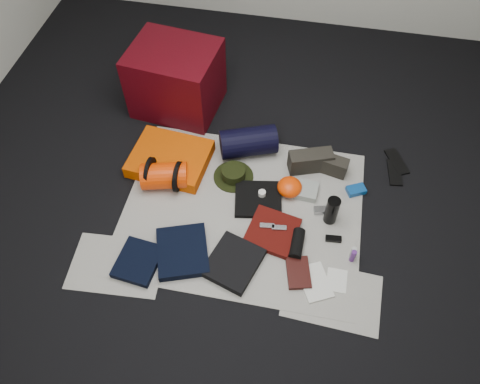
% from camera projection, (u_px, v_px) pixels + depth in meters
% --- Properties ---
extents(floor, '(4.50, 4.50, 0.02)m').
position_uv_depth(floor, '(242.00, 212.00, 3.20)').
color(floor, black).
rests_on(floor, ground).
extents(newspaper_mat, '(1.60, 1.30, 0.01)m').
position_uv_depth(newspaper_mat, '(242.00, 211.00, 3.19)').
color(newspaper_mat, beige).
rests_on(newspaper_mat, floor).
extents(newspaper_sheet_front_left, '(0.61, 0.44, 0.00)m').
position_uv_depth(newspaper_sheet_front_left, '(117.00, 265.00, 2.95)').
color(newspaper_sheet_front_left, beige).
rests_on(newspaper_sheet_front_left, floor).
extents(newspaper_sheet_front_right, '(0.60, 0.43, 0.00)m').
position_uv_depth(newspaper_sheet_front_right, '(332.00, 296.00, 2.83)').
color(newspaper_sheet_front_right, beige).
rests_on(newspaper_sheet_front_right, floor).
extents(red_cabinet, '(0.69, 0.60, 0.53)m').
position_uv_depth(red_cabinet, '(176.00, 79.00, 3.58)').
color(red_cabinet, '#49050D').
rests_on(red_cabinet, floor).
extents(sleeping_pad, '(0.58, 0.49, 0.10)m').
position_uv_depth(sleeping_pad, '(170.00, 159.00, 3.39)').
color(sleeping_pad, '#DD4D02').
rests_on(sleeping_pad, newspaper_mat).
extents(stuff_sack, '(0.35, 0.26, 0.19)m').
position_uv_depth(stuff_sack, '(164.00, 176.00, 3.24)').
color(stuff_sack, '#ED3903').
rests_on(stuff_sack, newspaper_mat).
extents(sack_strap_left, '(0.02, 0.22, 0.22)m').
position_uv_depth(sack_strap_left, '(150.00, 172.00, 3.24)').
color(sack_strap_left, black).
rests_on(sack_strap_left, newspaper_mat).
extents(sack_strap_right, '(0.03, 0.22, 0.22)m').
position_uv_depth(sack_strap_right, '(178.00, 177.00, 3.22)').
color(sack_strap_right, black).
rests_on(sack_strap_right, newspaper_mat).
extents(navy_duffel, '(0.46, 0.34, 0.21)m').
position_uv_depth(navy_duffel, '(248.00, 142.00, 3.41)').
color(navy_duffel, black).
rests_on(navy_duffel, newspaper_mat).
extents(boonie_brim, '(0.33, 0.33, 0.01)m').
position_uv_depth(boonie_brim, '(234.00, 177.00, 3.35)').
color(boonie_brim, black).
rests_on(boonie_brim, newspaper_mat).
extents(boonie_crown, '(0.17, 0.17, 0.07)m').
position_uv_depth(boonie_crown, '(233.00, 173.00, 3.32)').
color(boonie_crown, black).
rests_on(boonie_crown, boonie_brim).
extents(hiking_boot_left, '(0.33, 0.21, 0.15)m').
position_uv_depth(hiking_boot_left, '(310.00, 161.00, 3.34)').
color(hiking_boot_left, '#292720').
rests_on(hiking_boot_left, newspaper_mat).
extents(hiking_boot_right, '(0.28, 0.15, 0.13)m').
position_uv_depth(hiking_boot_right, '(329.00, 164.00, 3.34)').
color(hiking_boot_right, '#292720').
rests_on(hiking_boot_right, newspaper_mat).
extents(flip_flop_left, '(0.11, 0.25, 0.01)m').
position_uv_depth(flip_flop_left, '(394.00, 172.00, 3.38)').
color(flip_flop_left, black).
rests_on(flip_flop_left, floor).
extents(flip_flop_right, '(0.19, 0.26, 0.01)m').
position_uv_depth(flip_flop_right, '(397.00, 162.00, 3.43)').
color(flip_flop_right, black).
rests_on(flip_flop_right, floor).
extents(trousers_navy_a, '(0.28, 0.31, 0.04)m').
position_uv_depth(trousers_navy_a, '(138.00, 261.00, 2.93)').
color(trousers_navy_a, black).
rests_on(trousers_navy_a, newspaper_mat).
extents(trousers_navy_b, '(0.42, 0.44, 0.06)m').
position_uv_depth(trousers_navy_b, '(183.00, 252.00, 2.97)').
color(trousers_navy_b, black).
rests_on(trousers_navy_b, newspaper_mat).
extents(trousers_charcoal, '(0.39, 0.41, 0.05)m').
position_uv_depth(trousers_charcoal, '(233.00, 263.00, 2.92)').
color(trousers_charcoal, black).
rests_on(trousers_charcoal, newspaper_mat).
extents(black_tshirt, '(0.36, 0.35, 0.03)m').
position_uv_depth(black_tshirt, '(258.00, 199.00, 3.22)').
color(black_tshirt, black).
rests_on(black_tshirt, newspaper_mat).
extents(red_shirt, '(0.36, 0.36, 0.04)m').
position_uv_depth(red_shirt, '(272.00, 231.00, 3.06)').
color(red_shirt, '#490B08').
rests_on(red_shirt, newspaper_mat).
extents(orange_stuff_sack, '(0.21, 0.21, 0.11)m').
position_uv_depth(orange_stuff_sack, '(290.00, 187.00, 3.23)').
color(orange_stuff_sack, '#ED3903').
rests_on(orange_stuff_sack, newspaper_mat).
extents(first_aid_pouch, '(0.21, 0.17, 0.05)m').
position_uv_depth(first_aid_pouch, '(303.00, 190.00, 3.25)').
color(first_aid_pouch, gray).
rests_on(first_aid_pouch, newspaper_mat).
extents(water_bottle, '(0.10, 0.10, 0.22)m').
position_uv_depth(water_bottle, '(332.00, 211.00, 3.05)').
color(water_bottle, black).
rests_on(water_bottle, newspaper_mat).
extents(speaker, '(0.09, 0.21, 0.08)m').
position_uv_depth(speaker, '(297.00, 244.00, 2.99)').
color(speaker, black).
rests_on(speaker, newspaper_mat).
extents(compact_camera, '(0.10, 0.07, 0.03)m').
position_uv_depth(compact_camera, '(320.00, 210.00, 3.16)').
color(compact_camera, '#9D9DA1').
rests_on(compact_camera, newspaper_mat).
extents(cyan_case, '(0.15, 0.13, 0.04)m').
position_uv_depth(cyan_case, '(356.00, 190.00, 3.26)').
color(cyan_case, navy).
rests_on(cyan_case, newspaper_mat).
extents(toiletry_purple, '(0.04, 0.04, 0.10)m').
position_uv_depth(toiletry_purple, '(353.00, 256.00, 2.92)').
color(toiletry_purple, '#532373').
rests_on(toiletry_purple, newspaper_mat).
extents(toiletry_clear, '(0.04, 0.04, 0.10)m').
position_uv_depth(toiletry_clear, '(353.00, 252.00, 2.94)').
color(toiletry_clear, '#AFB4AF').
rests_on(toiletry_clear, newspaper_mat).
extents(paperback_book, '(0.19, 0.24, 0.03)m').
position_uv_depth(paperback_book, '(298.00, 273.00, 2.90)').
color(paperback_book, black).
rests_on(paperback_book, newspaper_mat).
extents(map_booklet, '(0.26, 0.29, 0.01)m').
position_uv_depth(map_booklet, '(315.00, 282.00, 2.87)').
color(map_booklet, silver).
rests_on(map_booklet, newspaper_mat).
extents(map_printout, '(0.12, 0.16, 0.01)m').
position_uv_depth(map_printout, '(337.00, 280.00, 2.88)').
color(map_printout, silver).
rests_on(map_printout, newspaper_mat).
extents(sunglasses, '(0.11, 0.05, 0.03)m').
position_uv_depth(sunglasses, '(333.00, 239.00, 3.04)').
color(sunglasses, black).
rests_on(sunglasses, newspaper_mat).
extents(key_cluster, '(0.08, 0.08, 0.01)m').
position_uv_depth(key_cluster, '(128.00, 274.00, 2.90)').
color(key_cluster, '#9D9DA1').
rests_on(key_cluster, newspaper_mat).
extents(tape_roll, '(0.05, 0.05, 0.04)m').
position_uv_depth(tape_roll, '(262.00, 193.00, 3.21)').
color(tape_roll, silver).
rests_on(tape_roll, black_tshirt).
extents(energy_bar_a, '(0.10, 0.05, 0.01)m').
position_uv_depth(energy_bar_a, '(267.00, 226.00, 3.06)').
color(energy_bar_a, '#9D9DA1').
rests_on(energy_bar_a, red_shirt).
extents(energy_bar_b, '(0.10, 0.05, 0.01)m').
position_uv_depth(energy_bar_b, '(279.00, 228.00, 3.05)').
color(energy_bar_b, '#9D9DA1').
rests_on(energy_bar_b, red_shirt).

